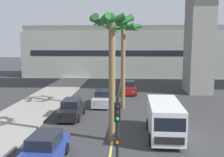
{
  "coord_description": "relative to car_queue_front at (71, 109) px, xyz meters",
  "views": [
    {
      "loc": [
        0.86,
        -1.62,
        6.25
      ],
      "look_at": [
        0.0,
        14.0,
        4.09
      ],
      "focal_mm": 41.27,
      "sensor_mm": 36.0,
      "label": 1
    }
  ],
  "objects": [
    {
      "name": "traffic_light_median_near",
      "position": [
        4.25,
        -11.12,
        1.99
      ],
      "size": [
        0.24,
        0.37,
        4.2
      ],
      "color": "black",
      "rests_on": "ground"
    },
    {
      "name": "car_queue_front",
      "position": [
        0.0,
        0.0,
        0.0
      ],
      "size": [
        1.88,
        4.12,
        1.56
      ],
      "color": "black",
      "rests_on": "ground"
    },
    {
      "name": "delivery_van",
      "position": [
        7.14,
        -4.11,
        0.57
      ],
      "size": [
        2.27,
        5.3,
        2.36
      ],
      "color": "white",
      "rests_on": "ground"
    },
    {
      "name": "sidewalk_left",
      "position": [
        -4.29,
        -3.24,
        -0.65
      ],
      "size": [
        4.8,
        80.0,
        0.15
      ],
      "primitive_type": "cube",
      "color": "#9E9991",
      "rests_on": "ground"
    },
    {
      "name": "palm_tree_mid_median",
      "position": [
        3.68,
        -4.93,
        5.65
      ],
      "size": [
        2.85,
        2.83,
        8.08
      ],
      "color": "brown",
      "rests_on": "ground"
    },
    {
      "name": "car_queue_third",
      "position": [
        4.91,
        10.72,
        0.0
      ],
      "size": [
        1.91,
        4.14,
        1.56
      ],
      "color": "maroon",
      "rests_on": "ground"
    },
    {
      "name": "pier_building_backdrop",
      "position": [
        3.71,
        28.22,
        3.89
      ],
      "size": [
        35.89,
        8.04,
        9.34
      ],
      "color": "#ADB2A8",
      "rests_on": "ground"
    },
    {
      "name": "palm_tree_near_median",
      "position": [
        4.28,
        3.39,
        5.76
      ],
      "size": [
        3.46,
        3.49,
        8.11
      ],
      "color": "brown",
      "rests_on": "ground"
    },
    {
      "name": "car_queue_second",
      "position": [
        2.26,
        4.36,
        0.0
      ],
      "size": [
        1.95,
        4.16,
        1.56
      ],
      "color": "#B7BABF",
      "rests_on": "ground"
    },
    {
      "name": "car_queue_fourth",
      "position": [
        0.36,
        -8.33,
        0.0
      ],
      "size": [
        1.93,
        4.15,
        1.56
      ],
      "color": "navy",
      "rests_on": "ground"
    },
    {
      "name": "lane_stripe_center",
      "position": [
        3.71,
        4.76,
        -0.72
      ],
      "size": [
        0.14,
        56.0,
        0.01
      ],
      "primitive_type": "cube",
      "color": "#DBCC4C",
      "rests_on": "ground"
    }
  ]
}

